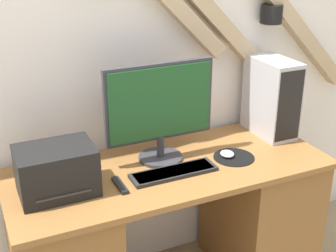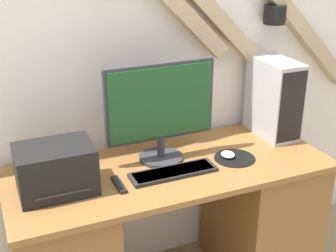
# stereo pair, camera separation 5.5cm
# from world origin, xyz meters

# --- Properties ---
(wall_back) EXTENTS (6.40, 0.17, 2.70)m
(wall_back) POSITION_xyz_m (0.01, 0.69, 1.36)
(wall_back) COLOR white
(wall_back) RESTS_ON ground_plane
(desk) EXTENTS (1.59, 0.64, 0.80)m
(desk) POSITION_xyz_m (0.00, 0.32, 0.41)
(desk) COLOR brown
(desk) RESTS_ON ground_plane
(monitor) EXTENTS (0.56, 0.22, 0.50)m
(monitor) POSITION_xyz_m (-0.01, 0.42, 1.07)
(monitor) COLOR #333338
(monitor) RESTS_ON desk
(keyboard) EXTENTS (0.42, 0.12, 0.02)m
(keyboard) POSITION_xyz_m (-0.02, 0.24, 0.81)
(keyboard) COLOR black
(keyboard) RESTS_ON desk
(mousepad) EXTENTS (0.21, 0.21, 0.00)m
(mousepad) POSITION_xyz_m (0.34, 0.27, 0.80)
(mousepad) COLOR black
(mousepad) RESTS_ON desk
(mouse) EXTENTS (0.07, 0.08, 0.03)m
(mouse) POSITION_xyz_m (0.31, 0.29, 0.82)
(mouse) COLOR silver
(mouse) RESTS_ON mousepad
(computer_tower) EXTENTS (0.17, 0.33, 0.43)m
(computer_tower) POSITION_xyz_m (0.68, 0.45, 1.01)
(computer_tower) COLOR #B2B2B7
(computer_tower) RESTS_ON desk
(printer) EXTENTS (0.33, 0.25, 0.21)m
(printer) POSITION_xyz_m (-0.55, 0.31, 0.90)
(printer) COLOR black
(printer) RESTS_ON desk
(remote_control) EXTENTS (0.03, 0.15, 0.02)m
(remote_control) POSITION_xyz_m (-0.29, 0.24, 0.81)
(remote_control) COLOR black
(remote_control) RESTS_ON desk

